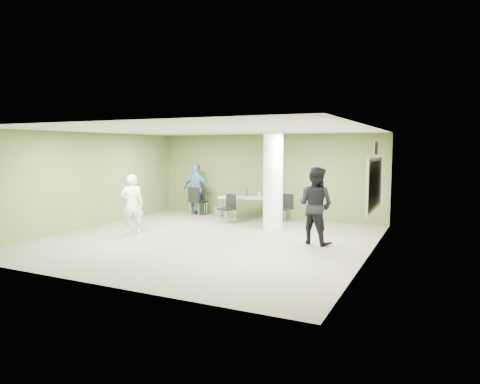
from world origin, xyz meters
The scene contains 17 objects.
floor centered at (0.00, 0.00, 0.00)m, with size 8.00×8.00×0.00m, color #575845.
ceiling centered at (0.00, 0.00, 2.80)m, with size 8.00×8.00×0.00m, color white.
wall_back centered at (0.00, 4.00, 1.40)m, with size 8.00×0.02×2.80m, color #535F2D.
wall_left centered at (-4.00, 0.00, 1.40)m, with size 0.02×8.00×2.80m, color #535F2D.
wall_right_cream centered at (4.00, 0.00, 1.40)m, with size 0.02×8.00×2.80m, color beige.
column centered at (1.00, 2.00, 1.40)m, with size 0.56×0.56×2.80m, color silver.
whiteboard centered at (3.92, 1.20, 1.50)m, with size 0.05×2.30×1.30m.
wall_clock centered at (3.92, 1.20, 2.35)m, with size 0.06×0.32×0.32m.
folding_table centered at (-0.46, 3.17, 0.70)m, with size 1.69×0.99×1.00m.
wastebasket centered at (-1.50, 3.30, 0.16)m, with size 0.28×0.28×0.32m, color #4C4C4C.
chair_back_left centered at (-2.37, 3.57, 0.51)m, with size 0.55×0.55×0.87m.
chair_back_right centered at (-2.27, 3.15, 0.59)m, with size 0.58×0.58×1.01m.
chair_table_left centered at (-0.70, 2.49, 0.52)m, with size 0.56×0.56×0.89m.
chair_table_right centered at (0.91, 3.35, 0.52)m, with size 0.56×0.56×0.89m.
woman_white centered at (-2.25, -0.25, 0.82)m, with size 0.60×0.39×1.64m, color white.
man_black centered at (2.61, 0.72, 0.95)m, with size 0.92×0.72×1.90m, color black.
man_blue centered at (-2.41, 3.40, 0.90)m, with size 1.05×0.44×1.80m, color teal.
Camera 1 is at (5.39, -9.42, 2.37)m, focal length 32.00 mm.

